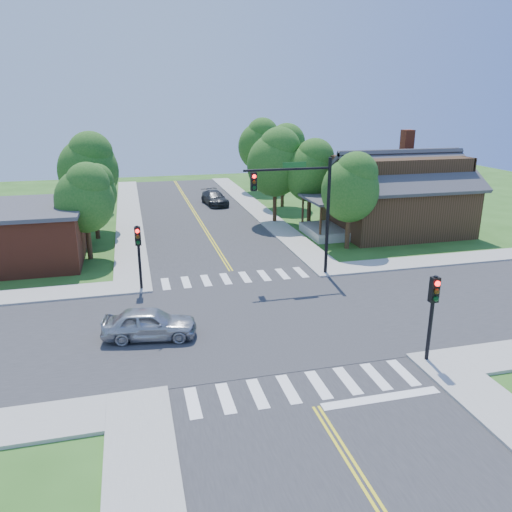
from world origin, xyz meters
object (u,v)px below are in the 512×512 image
object	(u,v)px
signal_pole_nw	(138,246)
car_dgrey	(215,198)
signal_mast_ne	(302,199)
house_ne	(397,191)
signal_pole_se	(433,303)
car_silver	(150,324)

from	to	relation	value
signal_pole_nw	car_dgrey	bearing A→B (deg)	70.26
signal_mast_ne	house_ne	world-z (taller)	signal_mast_ne
signal_mast_ne	house_ne	xyz separation A→B (m)	(11.19, 8.65, -1.52)
signal_pole_se	signal_pole_nw	size ratio (longest dim) A/B	1.00
signal_pole_nw	signal_pole_se	bearing A→B (deg)	-45.00
signal_pole_se	house_ne	xyz separation A→B (m)	(9.51, 19.86, 0.67)
signal_pole_se	signal_pole_nw	distance (m)	15.84
signal_pole_nw	car_dgrey	distance (m)	24.14
signal_pole_se	car_dgrey	distance (m)	34.04
car_silver	car_dgrey	size ratio (longest dim) A/B	0.89
signal_pole_nw	house_ne	bearing A→B (deg)	22.69
signal_mast_ne	house_ne	bearing A→B (deg)	37.68
signal_pole_nw	car_silver	bearing A→B (deg)	-88.26
signal_mast_ne	signal_pole_nw	size ratio (longest dim) A/B	1.89
house_ne	car_dgrey	xyz separation A→B (m)	(-12.58, 13.98, -2.63)
signal_pole_se	house_ne	bearing A→B (deg)	64.42
signal_pole_se	house_ne	distance (m)	22.03
signal_mast_ne	signal_pole_nw	bearing A→B (deg)	-179.93
house_ne	car_dgrey	size ratio (longest dim) A/B	2.61
car_dgrey	signal_mast_ne	bearing A→B (deg)	-93.04
signal_mast_ne	signal_pole_nw	xyz separation A→B (m)	(-9.51, -0.01, -2.19)
signal_pole_nw	car_silver	xyz separation A→B (m)	(0.19, -6.18, -1.94)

